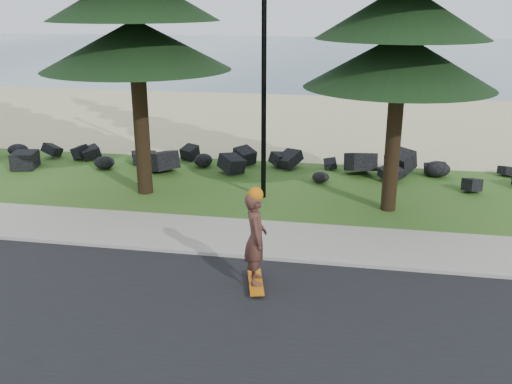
% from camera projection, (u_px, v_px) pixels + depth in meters
% --- Properties ---
extents(ground, '(160.00, 160.00, 0.00)m').
position_uv_depth(ground, '(241.00, 241.00, 13.46)').
color(ground, '#305D1D').
rests_on(ground, ground).
extents(road, '(160.00, 7.00, 0.02)m').
position_uv_depth(road, '(185.00, 349.00, 9.26)').
color(road, black).
rests_on(road, ground).
extents(kerb, '(160.00, 0.20, 0.10)m').
position_uv_depth(kerb, '(233.00, 255.00, 12.61)').
color(kerb, '#A19B91').
rests_on(kerb, ground).
extents(sidewalk, '(160.00, 2.00, 0.08)m').
position_uv_depth(sidewalk, '(243.00, 236.00, 13.63)').
color(sidewalk, '#9F9685').
rests_on(sidewalk, ground).
extents(beach_sand, '(160.00, 15.00, 0.01)m').
position_uv_depth(beach_sand, '(303.00, 120.00, 26.98)').
color(beach_sand, tan).
rests_on(beach_sand, ground).
extents(ocean, '(160.00, 58.00, 0.01)m').
position_uv_depth(ocean, '(338.00, 53.00, 61.01)').
color(ocean, '#375769').
rests_on(ocean, ground).
extents(seawall_boulders, '(60.00, 2.40, 1.10)m').
position_uv_depth(seawall_boulders, '(276.00, 173.00, 18.68)').
color(seawall_boulders, black).
rests_on(seawall_boulders, ground).
extents(lamp_post, '(0.25, 0.14, 8.14)m').
position_uv_depth(lamp_post, '(264.00, 50.00, 15.12)').
color(lamp_post, black).
rests_on(lamp_post, ground).
extents(skateboarder, '(0.59, 1.14, 2.06)m').
position_uv_depth(skateboarder, '(256.00, 239.00, 10.97)').
color(skateboarder, '#BE610B').
rests_on(skateboarder, ground).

